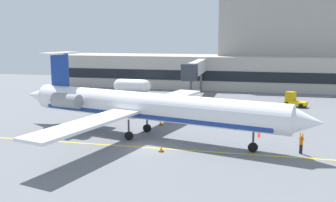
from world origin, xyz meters
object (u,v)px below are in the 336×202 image
object	(u,v)px
regional_jet	(145,106)
marshaller	(301,143)
fuel_tank	(132,86)
belt_loader	(126,109)
baggage_tug	(294,100)
pushback_tractor	(70,100)

from	to	relation	value
regional_jet	marshaller	bearing A→B (deg)	-9.22
regional_jet	fuel_tank	world-z (taller)	regional_jet
regional_jet	fuel_tank	distance (m)	30.78
belt_loader	fuel_tank	xyz separation A→B (m)	(-5.19, 18.80, 0.65)
baggage_tug	marshaller	size ratio (longest dim) A/B	1.78
baggage_tug	belt_loader	world-z (taller)	baggage_tug
baggage_tug	regional_jet	bearing A→B (deg)	-127.87
pushback_tractor	fuel_tank	bearing A→B (deg)	66.10
regional_jet	pushback_tractor	bearing A→B (deg)	137.15
belt_loader	marshaller	world-z (taller)	belt_loader
fuel_tank	marshaller	bearing A→B (deg)	-49.61
regional_jet	marshaller	world-z (taller)	regional_jet
regional_jet	baggage_tug	distance (m)	28.26
marshaller	baggage_tug	bearing A→B (deg)	86.50
marshaller	belt_loader	bearing A→B (deg)	149.74
regional_jet	pushback_tractor	xyz separation A→B (m)	(-16.72, 15.51, -2.48)
baggage_tug	belt_loader	bearing A→B (deg)	-151.85
regional_jet	baggage_tug	xyz separation A→B (m)	(17.28, 22.23, -2.37)
pushback_tractor	baggage_tug	bearing A→B (deg)	11.17
regional_jet	fuel_tank	bearing A→B (deg)	110.70
marshaller	regional_jet	bearing A→B (deg)	170.78
pushback_tractor	belt_loader	world-z (taller)	belt_loader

